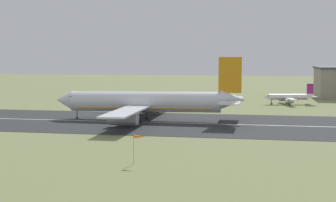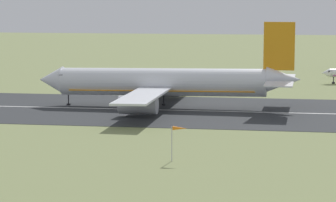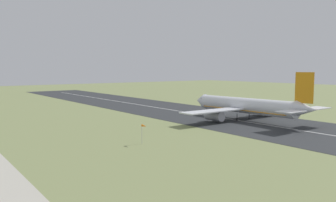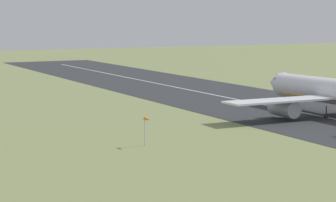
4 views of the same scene
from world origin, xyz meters
TOP-DOWN VIEW (x-y plane):
  - ground_plane at (0.00, 53.44)m, footprint 734.74×734.74m
  - runway_strip at (0.00, 106.88)m, footprint 494.74×44.04m
  - runway_centreline at (0.00, 106.88)m, footprint 445.26×0.70m
  - airplane_landing at (-34.75, 110.26)m, footprint 56.49×57.03m
  - windsock_pole at (-23.85, 56.87)m, footprint 2.28×0.64m

SIDE VIEW (x-z plane):
  - ground_plane at x=0.00m, z-range 0.00..0.00m
  - runway_strip at x=0.00m, z-range 0.00..0.06m
  - runway_centreline at x=0.00m, z-range 0.06..0.07m
  - windsock_pole at x=-23.85m, z-range 2.02..7.21m
  - airplane_landing at x=-34.75m, z-range -3.86..14.56m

